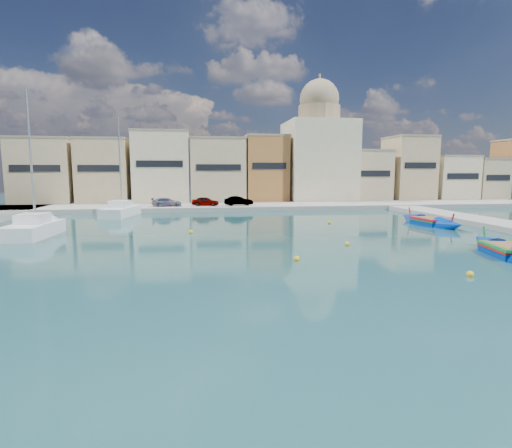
{
  "coord_description": "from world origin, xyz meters",
  "views": [
    {
      "loc": [
        -8.87,
        -21.01,
        5.02
      ],
      "look_at": [
        -4.86,
        6.0,
        1.4
      ],
      "focal_mm": 28.0,
      "sensor_mm": 36.0,
      "label": 1
    }
  ],
  "objects_px": {
    "luzzu_cyan_mid": "(429,222)",
    "luzzu_blue_south": "(508,252)",
    "yacht_midnorth": "(44,227)",
    "church_block": "(318,149)",
    "yacht_north": "(127,211)"
  },
  "relations": [
    {
      "from": "yacht_midnorth",
      "to": "yacht_north",
      "type": "bearing_deg",
      "value": 72.71
    },
    {
      "from": "luzzu_cyan_mid",
      "to": "luzzu_blue_south",
      "type": "height_order",
      "value": "luzzu_cyan_mid"
    },
    {
      "from": "luzzu_blue_south",
      "to": "yacht_north",
      "type": "xyz_separation_m",
      "value": [
        -26.34,
        27.13,
        0.21
      ]
    },
    {
      "from": "luzzu_cyan_mid",
      "to": "yacht_north",
      "type": "distance_m",
      "value": 32.63
    },
    {
      "from": "yacht_midnorth",
      "to": "church_block",
      "type": "bearing_deg",
      "value": 40.55
    },
    {
      "from": "luzzu_cyan_mid",
      "to": "yacht_north",
      "type": "bearing_deg",
      "value": 155.3
    },
    {
      "from": "church_block",
      "to": "luzzu_blue_south",
      "type": "bearing_deg",
      "value": -90.89
    },
    {
      "from": "luzzu_cyan_mid",
      "to": "church_block",
      "type": "bearing_deg",
      "value": 95.73
    },
    {
      "from": "church_block",
      "to": "luzzu_cyan_mid",
      "type": "height_order",
      "value": "church_block"
    },
    {
      "from": "church_block",
      "to": "luzzu_cyan_mid",
      "type": "xyz_separation_m",
      "value": [
        2.68,
        -26.67,
        -8.15
      ]
    },
    {
      "from": "church_block",
      "to": "yacht_north",
      "type": "relative_size",
      "value": 1.61
    },
    {
      "from": "luzzu_cyan_mid",
      "to": "luzzu_blue_south",
      "type": "bearing_deg",
      "value": -103.75
    },
    {
      "from": "yacht_midnorth",
      "to": "luzzu_cyan_mid",
      "type": "bearing_deg",
      "value": 0.08
    },
    {
      "from": "luzzu_cyan_mid",
      "to": "luzzu_blue_south",
      "type": "xyz_separation_m",
      "value": [
        -3.3,
        -13.5,
        -0.01
      ]
    },
    {
      "from": "luzzu_blue_south",
      "to": "yacht_midnorth",
      "type": "bearing_deg",
      "value": 156.27
    }
  ]
}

